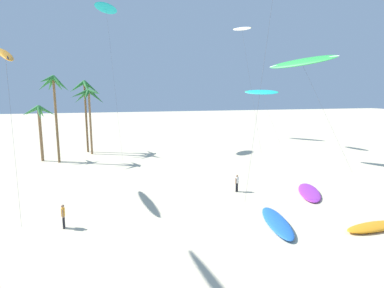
{
  "coord_description": "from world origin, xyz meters",
  "views": [
    {
      "loc": [
        -7.23,
        -0.87,
        8.96
      ],
      "look_at": [
        -1.68,
        18.87,
        5.54
      ],
      "focal_mm": 28.44,
      "sensor_mm": 36.0,
      "label": 1
    }
  ],
  "objects_px": {
    "flying_kite_5": "(5,54)",
    "grounded_kite_0": "(277,222)",
    "palm_tree_3": "(89,98)",
    "grounded_kite_3": "(309,192)",
    "person_mid_field": "(237,182)",
    "flying_kite_2": "(302,62)",
    "flying_kite_4": "(242,29)",
    "person_near_left": "(63,215)",
    "palm_tree_1": "(85,93)",
    "flying_kite_6": "(261,92)",
    "palm_tree_0": "(39,117)",
    "grounded_kite_1": "(373,227)",
    "flying_kite_3": "(106,8)",
    "palm_tree_2": "(54,90)"
  },
  "relations": [
    {
      "from": "flying_kite_4",
      "to": "grounded_kite_0",
      "type": "relative_size",
      "value": 3.57
    },
    {
      "from": "grounded_kite_0",
      "to": "person_mid_field",
      "type": "relative_size",
      "value": 3.53
    },
    {
      "from": "palm_tree_1",
      "to": "flying_kite_5",
      "type": "bearing_deg",
      "value": -103.7
    },
    {
      "from": "palm_tree_0",
      "to": "person_mid_field",
      "type": "xyz_separation_m",
      "value": [
        19.87,
        -19.04,
        -5.04
      ]
    },
    {
      "from": "palm_tree_0",
      "to": "grounded_kite_1",
      "type": "relative_size",
      "value": 1.68
    },
    {
      "from": "palm_tree_0",
      "to": "flying_kite_4",
      "type": "xyz_separation_m",
      "value": [
        30.59,
        4.11,
        13.48
      ]
    },
    {
      "from": "palm_tree_0",
      "to": "flying_kite_3",
      "type": "distance_m",
      "value": 19.55
    },
    {
      "from": "flying_kite_3",
      "to": "palm_tree_0",
      "type": "bearing_deg",
      "value": -143.75
    },
    {
      "from": "palm_tree_1",
      "to": "flying_kite_6",
      "type": "xyz_separation_m",
      "value": [
        32.56,
        5.75,
        0.16
      ]
    },
    {
      "from": "flying_kite_4",
      "to": "flying_kite_6",
      "type": "xyz_separation_m",
      "value": [
        7.55,
        6.71,
        -10.19
      ]
    },
    {
      "from": "palm_tree_0",
      "to": "flying_kite_4",
      "type": "height_order",
      "value": "flying_kite_4"
    },
    {
      "from": "flying_kite_5",
      "to": "flying_kite_6",
      "type": "distance_m",
      "value": 45.35
    },
    {
      "from": "grounded_kite_3",
      "to": "person_near_left",
      "type": "bearing_deg",
      "value": -175.34
    },
    {
      "from": "flying_kite_3",
      "to": "grounded_kite_3",
      "type": "height_order",
      "value": "flying_kite_3"
    },
    {
      "from": "flying_kite_5",
      "to": "grounded_kite_0",
      "type": "distance_m",
      "value": 25.2
    },
    {
      "from": "palm_tree_1",
      "to": "person_mid_field",
      "type": "height_order",
      "value": "palm_tree_1"
    },
    {
      "from": "palm_tree_3",
      "to": "flying_kite_4",
      "type": "bearing_deg",
      "value": 2.21
    },
    {
      "from": "person_mid_field",
      "to": "person_near_left",
      "type": "bearing_deg",
      "value": -164.58
    },
    {
      "from": "flying_kite_6",
      "to": "person_near_left",
      "type": "distance_m",
      "value": 47.72
    },
    {
      "from": "palm_tree_1",
      "to": "grounded_kite_0",
      "type": "bearing_deg",
      "value": -66.02
    },
    {
      "from": "palm_tree_3",
      "to": "grounded_kite_3",
      "type": "relative_size",
      "value": 1.71
    },
    {
      "from": "palm_tree_2",
      "to": "flying_kite_3",
      "type": "distance_m",
      "value": 16.48
    },
    {
      "from": "flying_kite_2",
      "to": "person_near_left",
      "type": "relative_size",
      "value": 8.27
    },
    {
      "from": "grounded_kite_1",
      "to": "palm_tree_0",
      "type": "bearing_deg",
      "value": 131.43
    },
    {
      "from": "flying_kite_6",
      "to": "grounded_kite_0",
      "type": "relative_size",
      "value": 2.0
    },
    {
      "from": "flying_kite_5",
      "to": "palm_tree_1",
      "type": "bearing_deg",
      "value": 76.3
    },
    {
      "from": "palm_tree_1",
      "to": "grounded_kite_0",
      "type": "height_order",
      "value": "palm_tree_1"
    },
    {
      "from": "flying_kite_2",
      "to": "flying_kite_5",
      "type": "bearing_deg",
      "value": -172.9
    },
    {
      "from": "palm_tree_2",
      "to": "person_mid_field",
      "type": "distance_m",
      "value": 26.12
    },
    {
      "from": "palm_tree_0",
      "to": "person_near_left",
      "type": "xyz_separation_m",
      "value": [
        5.51,
        -23.0,
        -5.01
      ]
    },
    {
      "from": "palm_tree_3",
      "to": "grounded_kite_0",
      "type": "relative_size",
      "value": 1.71
    },
    {
      "from": "palm_tree_0",
      "to": "person_near_left",
      "type": "height_order",
      "value": "palm_tree_0"
    },
    {
      "from": "palm_tree_1",
      "to": "grounded_kite_3",
      "type": "xyz_separation_m",
      "value": [
        20.39,
        -26.41,
        -8.9
      ]
    },
    {
      "from": "palm_tree_3",
      "to": "flying_kite_5",
      "type": "bearing_deg",
      "value": -107.0
    },
    {
      "from": "palm_tree_1",
      "to": "grounded_kite_3",
      "type": "distance_m",
      "value": 34.53
    },
    {
      "from": "flying_kite_2",
      "to": "grounded_kite_3",
      "type": "relative_size",
      "value": 2.42
    },
    {
      "from": "person_near_left",
      "to": "person_mid_field",
      "type": "relative_size",
      "value": 1.04
    },
    {
      "from": "flying_kite_3",
      "to": "grounded_kite_3",
      "type": "relative_size",
      "value": 3.99
    },
    {
      "from": "flying_kite_5",
      "to": "person_mid_field",
      "type": "relative_size",
      "value": 8.34
    },
    {
      "from": "flying_kite_4",
      "to": "palm_tree_3",
      "type": "bearing_deg",
      "value": -177.79
    },
    {
      "from": "palm_tree_2",
      "to": "person_near_left",
      "type": "relative_size",
      "value": 6.78
    },
    {
      "from": "palm_tree_3",
      "to": "palm_tree_2",
      "type": "bearing_deg",
      "value": -128.8
    },
    {
      "from": "palm_tree_3",
      "to": "flying_kite_5",
      "type": "distance_m",
      "value": 19.08
    },
    {
      "from": "flying_kite_2",
      "to": "flying_kite_4",
      "type": "xyz_separation_m",
      "value": [
        -1.17,
        14.94,
        6.67
      ]
    },
    {
      "from": "palm_tree_1",
      "to": "palm_tree_3",
      "type": "xyz_separation_m",
      "value": [
        0.64,
        -1.9,
        -0.77
      ]
    },
    {
      "from": "flying_kite_2",
      "to": "flying_kite_5",
      "type": "relative_size",
      "value": 1.03
    },
    {
      "from": "flying_kite_3",
      "to": "flying_kite_5",
      "type": "height_order",
      "value": "flying_kite_3"
    },
    {
      "from": "palm_tree_1",
      "to": "palm_tree_0",
      "type": "bearing_deg",
      "value": -137.66
    },
    {
      "from": "palm_tree_1",
      "to": "grounded_kite_3",
      "type": "height_order",
      "value": "palm_tree_1"
    },
    {
      "from": "flying_kite_5",
      "to": "grounded_kite_1",
      "type": "xyz_separation_m",
      "value": [
        24.66,
        -14.1,
        -11.97
      ]
    }
  ]
}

